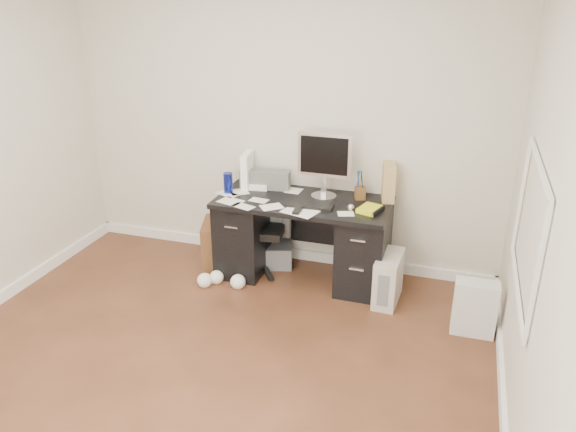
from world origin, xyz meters
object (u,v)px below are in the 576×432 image
at_px(desk, 303,237).
at_px(office_chair, 262,224).
at_px(lcd_monitor, 325,165).
at_px(wicker_basket, 227,243).
at_px(pc_tower, 388,278).
at_px(keyboard, 310,206).

xyz_separation_m(desk, office_chair, (-0.40, 0.04, 0.06)).
relative_size(lcd_monitor, wicker_basket, 1.39).
xyz_separation_m(pc_tower, wicker_basket, (-1.56, 0.22, 0.00)).
relative_size(pc_tower, wicker_basket, 0.99).
relative_size(lcd_monitor, keyboard, 1.51).
bearing_deg(keyboard, office_chair, 158.90).
bearing_deg(office_chair, pc_tower, -17.94).
height_order(office_chair, wicker_basket, office_chair).
relative_size(desk, lcd_monitor, 2.55).
xyz_separation_m(lcd_monitor, office_chair, (-0.55, -0.07, -0.58)).
distance_m(keyboard, office_chair, 0.60).
relative_size(office_chair, pc_tower, 2.19).
bearing_deg(lcd_monitor, wicker_basket, -175.42).
height_order(desk, keyboard, keyboard).
distance_m(desk, keyboard, 0.40).
distance_m(keyboard, pc_tower, 0.89).
bearing_deg(office_chair, wicker_basket, 172.56).
bearing_deg(pc_tower, desk, 169.93).
bearing_deg(pc_tower, keyboard, 178.78).
relative_size(lcd_monitor, pc_tower, 1.40).
bearing_deg(lcd_monitor, desk, -144.63).
relative_size(keyboard, pc_tower, 0.93).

